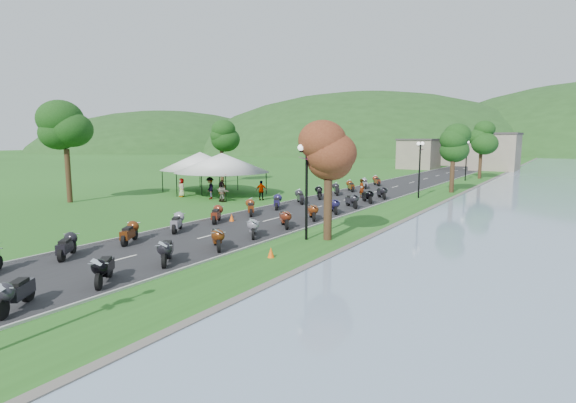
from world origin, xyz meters
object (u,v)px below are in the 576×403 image
Objects in this scene: pedestrian_a at (222,200)px; pedestrian_c at (210,199)px; vendor_tent_main at (222,174)px.

pedestrian_a is 0.88× the size of pedestrian_c.
vendor_tent_main reaches higher than pedestrian_a.
pedestrian_c is (-1.14, -0.30, 0.00)m from pedestrian_a.
vendor_tent_main reaches higher than pedestrian_c.
vendor_tent_main is at bearing 97.41° from pedestrian_a.
pedestrian_a is (2.07, -2.42, -2.00)m from vendor_tent_main.
vendor_tent_main is 3.76m from pedestrian_a.
pedestrian_a is 1.18m from pedestrian_c.
pedestrian_a is at bearing -49.47° from vendor_tent_main.
pedestrian_c is (0.92, -2.72, -2.00)m from vendor_tent_main.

